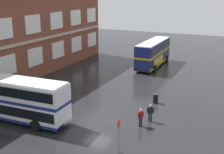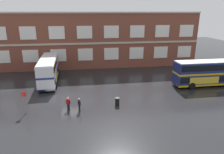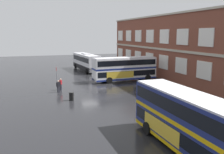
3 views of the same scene
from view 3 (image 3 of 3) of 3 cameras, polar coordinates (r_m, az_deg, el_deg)
The scene contains 9 objects.
ground_plane at distance 38.07m, azimuth -2.08°, elevation -2.29°, with size 120.00×120.00×0.00m, color black.
brick_terminal_building at distance 44.58m, azimuth 18.06°, elevation 6.24°, with size 53.29×8.19×11.41m.
double_decker_near at distance 42.71m, azimuth 2.91°, elevation 1.97°, with size 3.22×11.10×4.07m.
double_decker_middle at distance 18.07m, azimuth 16.76°, elevation -9.56°, with size 11.01×2.91×4.07m.
touring_coach at distance 55.11m, azimuth -5.97°, elevation 3.47°, with size 12.17×3.65×3.80m.
waiting_passenger at distance 35.13m, azimuth -12.18°, elevation -1.99°, with size 0.34×0.64×1.70m.
second_passenger at distance 36.47m, azimuth -11.67°, elevation -1.54°, with size 0.59×0.43×1.70m.
bus_stand_flag at distance 41.17m, azimuth -12.61°, elevation 0.72°, with size 0.44×0.10×2.70m.
station_litter_bin at distance 30.74m, azimuth -9.29°, elevation -4.38°, with size 0.60×0.60×1.03m.
Camera 3 is at (35.62, -8.77, 8.04)m, focal length 39.88 mm.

